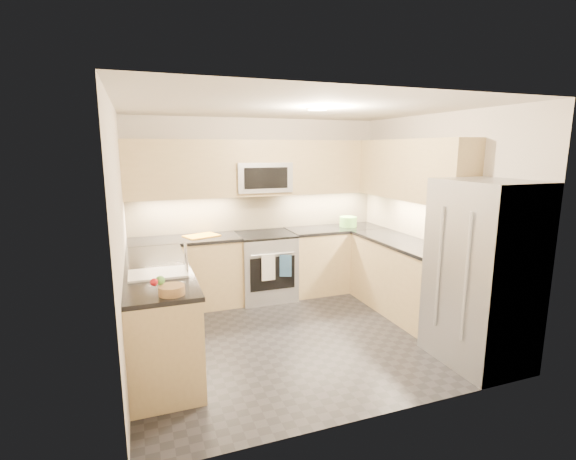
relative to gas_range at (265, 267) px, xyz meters
The scene contains 36 objects.
floor 1.35m from the gas_range, 90.00° to the right, with size 3.60×3.20×0.00m, color black.
ceiling 2.41m from the gas_range, 90.00° to the right, with size 3.60×3.20×0.02m, color beige.
wall_back 0.86m from the gas_range, 90.00° to the left, with size 3.60×0.02×2.50m, color beige.
wall_front 2.98m from the gas_range, 90.00° to the right, with size 3.60×0.02×2.50m, color beige.
wall_left 2.34m from the gas_range, 144.69° to the right, with size 0.02×3.20×2.50m, color beige.
wall_right 2.34m from the gas_range, 35.31° to the right, with size 0.02×3.20×2.50m, color beige.
base_cab_back_left 1.09m from the gas_range, behind, with size 1.42×0.60×0.90m, color tan.
base_cab_back_right 1.09m from the gas_range, ahead, with size 1.42×0.60×0.90m, color tan.
base_cab_right 1.88m from the gas_range, 36.87° to the right, with size 0.60×1.70×0.90m, color tan.
base_cab_peninsula 1.97m from the gas_range, 139.64° to the right, with size 0.60×2.00×0.90m, color tan.
countertop_back_left 1.19m from the gas_range, behind, with size 1.42×0.63×0.04m, color black.
countertop_back_right 1.19m from the gas_range, ahead, with size 1.42×0.63×0.04m, color black.
countertop_right 1.93m from the gas_range, 36.87° to the right, with size 0.63×1.70×0.04m, color black.
countertop_peninsula 2.02m from the gas_range, 139.64° to the right, with size 0.63×2.00×0.04m, color black.
upper_cab_back 1.38m from the gas_range, 90.00° to the left, with size 3.60×0.35×0.75m, color tan.
upper_cab_right 2.35m from the gas_range, 31.61° to the right, with size 0.35×1.95×0.75m, color tan.
backsplash_back 0.81m from the gas_range, 90.00° to the left, with size 3.60×0.01×0.51m, color #C8B690.
backsplash_right 2.11m from the gas_range, 24.68° to the right, with size 0.01×2.30×0.51m, color #C8B690.
gas_range is the anchor object (origin of this frame).
range_cooktop 0.46m from the gas_range, ahead, with size 0.76×0.65×0.03m, color black.
oven_door_glass 0.33m from the gas_range, 90.00° to the right, with size 0.62×0.02×0.45m, color black.
oven_handle 0.44m from the gas_range, 90.00° to the right, with size 0.02×0.02×0.60m, color #B2B5BA.
microwave 1.25m from the gas_range, 90.00° to the left, with size 0.76×0.40×0.40m, color #A4A6AC.
microwave_door 1.25m from the gas_range, 90.00° to the right, with size 0.60×0.01×0.28m, color black.
refrigerator 2.86m from the gas_range, 59.12° to the right, with size 0.70×0.90×1.80m, color gray.
fridge_handle_left 2.86m from the gas_range, 67.48° to the right, with size 0.02×0.02×1.20m, color #B2B5BA.
fridge_handle_right 2.54m from the gas_range, 64.31° to the right, with size 0.02×0.02×1.20m, color #B2B5BA.
sink_basin 2.18m from the gas_range, 134.53° to the right, with size 0.52×0.38×0.16m, color white.
faucet 2.06m from the gas_range, 129.12° to the right, with size 0.03×0.03×0.28m, color silver.
utensil_bowl 1.42m from the gas_range, ahead, with size 0.26×0.26×0.15m, color #6DBF52.
cutting_board 0.99m from the gas_range, behind, with size 0.43×0.30×0.01m, color orange.
fruit_basket 2.61m from the gas_range, 123.85° to the right, with size 0.21×0.21×0.08m, color #A2794B.
fruit_apple 2.69m from the gas_range, 126.32° to the right, with size 0.06×0.06×0.06m, color red.
fruit_pear 2.64m from the gas_range, 125.90° to the right, with size 0.07×0.07×0.07m, color #5EAE4A.
dish_towel_check 0.39m from the gas_range, 101.13° to the right, with size 0.19×0.02×0.35m, color white.
dish_towel_blue 0.42m from the gas_range, 65.67° to the right, with size 0.16×0.01×0.30m, color #2E5581.
Camera 1 is at (-1.64, -4.14, 2.08)m, focal length 26.00 mm.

